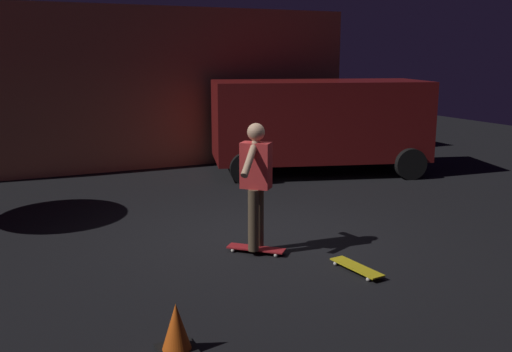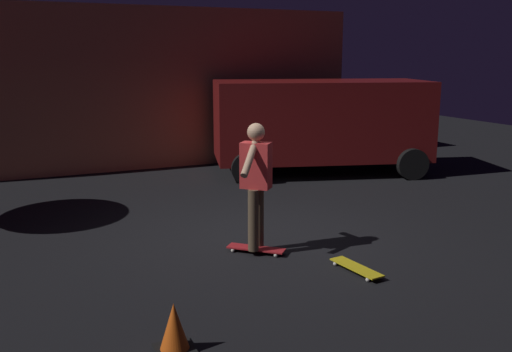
{
  "view_description": "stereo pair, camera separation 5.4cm",
  "coord_description": "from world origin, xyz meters",
  "views": [
    {
      "loc": [
        -3.34,
        -7.1,
        2.61
      ],
      "look_at": [
        -0.32,
        -0.53,
        1.05
      ],
      "focal_mm": 40.01,
      "sensor_mm": 36.0,
      "label": 1
    },
    {
      "loc": [
        -3.29,
        -7.13,
        2.61
      ],
      "look_at": [
        -0.32,
        -0.53,
        1.05
      ],
      "focal_mm": 40.01,
      "sensor_mm": 36.0,
      "label": 2
    }
  ],
  "objects": [
    {
      "name": "traffic_cone",
      "position": [
        -2.04,
        -2.58,
        0.21
      ],
      "size": [
        0.34,
        0.34,
        0.46
      ],
      "color": "black",
      "rests_on": "ground_plane"
    },
    {
      "name": "parked_van",
      "position": [
        3.16,
        3.7,
        1.16
      ],
      "size": [
        4.95,
        3.28,
        2.03
      ],
      "color": "maroon",
      "rests_on": "ground_plane"
    },
    {
      "name": "skater",
      "position": [
        -0.32,
        -0.53,
        1.04
      ],
      "size": [
        0.73,
        0.78,
        1.67
      ],
      "color": "brown",
      "rests_on": "skateboard_ridden"
    },
    {
      "name": "skateboard_spare",
      "position": [
        0.51,
        -1.66,
        0.06
      ],
      "size": [
        0.29,
        0.8,
        0.07
      ],
      "color": "gold",
      "rests_on": "ground_plane"
    },
    {
      "name": "low_building",
      "position": [
        -0.19,
        7.72,
        1.82
      ],
      "size": [
        10.19,
        4.14,
        3.65
      ],
      "color": "#B76B4C",
      "rests_on": "ground_plane"
    },
    {
      "name": "skateboard_ridden",
      "position": [
        -0.32,
        -0.53,
        0.06
      ],
      "size": [
        0.71,
        0.68,
        0.07
      ],
      "color": "#AD1E23",
      "rests_on": "ground_plane"
    },
    {
      "name": "ground_plane",
      "position": [
        0.0,
        0.0,
        0.0
      ],
      "size": [
        28.0,
        28.0,
        0.0
      ],
      "primitive_type": "plane",
      "color": "black"
    }
  ]
}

